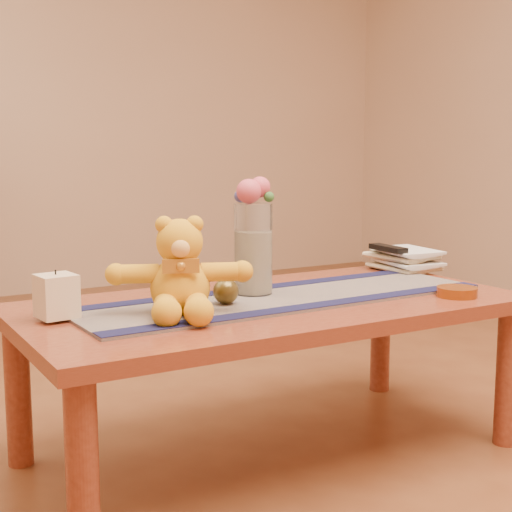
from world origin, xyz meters
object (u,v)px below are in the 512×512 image
tv_remote (388,248)px  glass_vase (253,249)px  teddy_bear (180,267)px  book_bottom (386,269)px  bronze_ball (226,291)px  pillar_candle (56,296)px  amber_dish (457,292)px

tv_remote → glass_vase: bearing=-166.5°
teddy_bear → book_bottom: (0.88, 0.25, -0.11)m
glass_vase → bronze_ball: bearing=-146.8°
pillar_candle → bronze_ball: bearing=-9.4°
book_bottom → tv_remote: bearing=-93.0°
pillar_candle → tv_remote: pillar_candle is taller
teddy_bear → bronze_ball: (0.15, 0.03, -0.08)m
teddy_bear → glass_vase: 0.31m
glass_vase → book_bottom: glass_vase is taller
teddy_bear → amber_dish: (0.79, -0.18, -0.11)m
teddy_bear → tv_remote: 0.91m
book_bottom → bronze_ball: bearing=-164.1°
glass_vase → tv_remote: bearing=10.8°
teddy_bear → amber_dish: size_ratio=2.98×
glass_vase → bronze_ball: size_ratio=3.74×
pillar_candle → bronze_ball: 0.44m
glass_vase → bronze_ball: 0.19m
pillar_candle → glass_vase: glass_vase is taller
bronze_ball → pillar_candle: bearing=170.6°
amber_dish → teddy_bear: bearing=167.1°
amber_dish → book_bottom: bearing=77.5°
pillar_candle → bronze_ball: pillar_candle is taller
teddy_bear → glass_vase: (0.29, 0.12, 0.01)m
teddy_bear → bronze_ball: bearing=34.7°
glass_vase → amber_dish: bearing=-31.1°
tv_remote → amber_dish: size_ratio=1.38×
glass_vase → amber_dish: (0.50, -0.30, -0.12)m
pillar_candle → book_bottom: 1.18m
teddy_bear → pillar_candle: size_ratio=3.21×
pillar_candle → tv_remote: 1.18m
book_bottom → amber_dish: bearing=-102.8°
pillar_candle → amber_dish: size_ratio=0.93×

